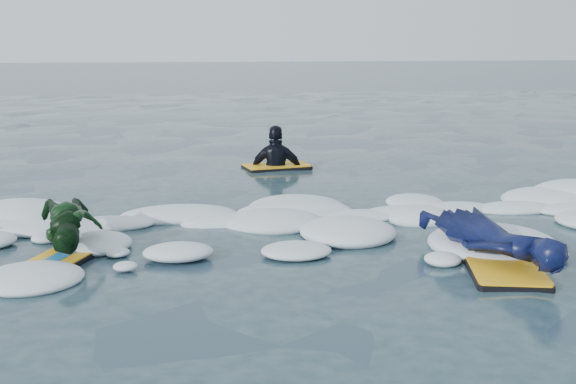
% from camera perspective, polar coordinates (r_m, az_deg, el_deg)
% --- Properties ---
extents(ground, '(120.00, 120.00, 0.00)m').
position_cam_1_polar(ground, '(6.84, -2.81, -5.35)').
color(ground, '#1A273E').
rests_on(ground, ground).
extents(foam_band, '(12.00, 3.10, 0.30)m').
position_cam_1_polar(foam_band, '(7.83, -3.54, -3.11)').
color(foam_band, white).
rests_on(foam_band, ground).
extents(prone_woman_unit, '(1.08, 1.82, 0.45)m').
position_cam_1_polar(prone_woman_unit, '(6.85, 15.98, -3.77)').
color(prone_woman_unit, black).
rests_on(prone_woman_unit, ground).
extents(prone_child_unit, '(0.76, 1.33, 0.49)m').
position_cam_1_polar(prone_child_unit, '(7.29, -16.80, -2.73)').
color(prone_child_unit, black).
rests_on(prone_child_unit, ground).
extents(waiting_rider_unit, '(1.13, 0.77, 1.55)m').
position_cam_1_polar(waiting_rider_unit, '(11.50, -0.90, 1.47)').
color(waiting_rider_unit, black).
rests_on(waiting_rider_unit, ground).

